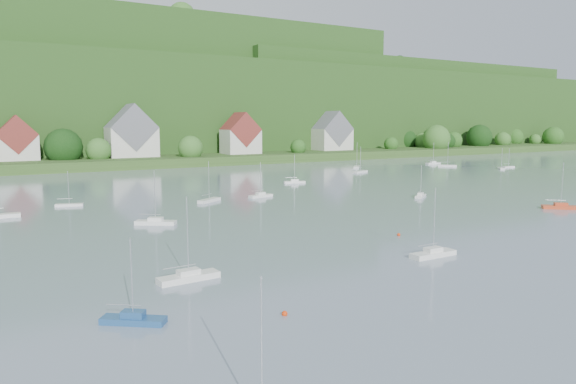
{
  "coord_description": "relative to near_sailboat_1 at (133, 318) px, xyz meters",
  "views": [
    {
      "loc": [
        -40.86,
        5.13,
        14.72
      ],
      "look_at": [
        0.32,
        75.0,
        4.0
      ],
      "focal_mm": 32.96,
      "sensor_mm": 36.0,
      "label": 1
    }
  ],
  "objects": [
    {
      "name": "near_sailboat_5",
      "position": [
        76.46,
        15.22,
        0.04
      ],
      "size": [
        5.49,
        5.19,
        7.97
      ],
      "rotation": [
        0.0,
        0.0,
        -0.74
      ],
      "color": "#C24222",
      "rests_on": "ground"
    },
    {
      "name": "village_building_4",
      "position": [
        121.74,
        146.93,
        9.2
      ],
      "size": [
        15.0,
        10.4,
        16.5
      ],
      "color": "beige",
      "rests_on": "far_shore_strip"
    },
    {
      "name": "village_building_2",
      "position": [
        36.74,
        144.93,
        9.88
      ],
      "size": [
        16.0,
        11.44,
        18.0
      ],
      "color": "beige",
      "rests_on": "far_shore_strip"
    },
    {
      "name": "village_building_3",
      "position": [
        76.74,
        142.93,
        9.04
      ],
      "size": [
        13.0,
        10.4,
        15.5
      ],
      "color": "beige",
      "rests_on": "far_shore_strip"
    },
    {
      "name": "near_sailboat_6",
      "position": [
        7.2,
        8.09,
        0.04
      ],
      "size": [
        5.99,
        2.09,
        7.94
      ],
      "rotation": [
        0.0,
        0.0,
        0.08
      ],
      "color": "silver",
      "rests_on": "ground"
    },
    {
      "name": "far_shore_strip",
      "position": [
        31.74,
        156.93,
        1.11
      ],
      "size": [
        600.0,
        60.0,
        3.0
      ],
      "primitive_type": "cube",
      "color": "#2D4A1C",
      "rests_on": "ground"
    },
    {
      "name": "far_sailboat_cluster",
      "position": [
        38.33,
        74.3,
        -0.02
      ],
      "size": [
        206.58,
        76.99,
        8.71
      ],
      "color": "silver",
      "rests_on": "ground"
    },
    {
      "name": "village_building_1",
      "position": [
        1.74,
        145.93,
        8.36
      ],
      "size": [
        12.0,
        9.36,
        14.0
      ],
      "color": "beige",
      "rests_on": "far_shore_strip"
    },
    {
      "name": "forested_ridge",
      "position": [
        32.13,
        225.5,
        22.5
      ],
      "size": [
        620.0,
        181.22,
        69.89
      ],
      "color": "#193B12",
      "rests_on": "ground"
    },
    {
      "name": "mooring_buoy_3",
      "position": [
        37.76,
        13.03,
        -0.39
      ],
      "size": [
        0.44,
        0.44,
        0.44
      ],
      "primitive_type": "sphere",
      "color": "red",
      "rests_on": "ground"
    },
    {
      "name": "near_sailboat_1",
      "position": [
        0.0,
        0.0,
        0.0
      ],
      "size": [
        4.62,
        3.94,
        6.44
      ],
      "rotation": [
        0.0,
        0.0,
        -0.65
      ],
      "color": "navy",
      "rests_on": "ground"
    },
    {
      "name": "mooring_buoy_0",
      "position": [
        10.44,
        -4.24,
        -0.39
      ],
      "size": [
        0.46,
        0.46,
        0.46
      ],
      "primitive_type": "sphere",
      "color": "red",
      "rests_on": "ground"
    },
    {
      "name": "near_sailboat_3",
      "position": [
        33.53,
        2.87,
        0.03
      ],
      "size": [
        5.67,
        1.6,
        7.66
      ],
      "rotation": [
        0.0,
        0.0,
        0.0
      ],
      "color": "silver",
      "rests_on": "ground"
    }
  ]
}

